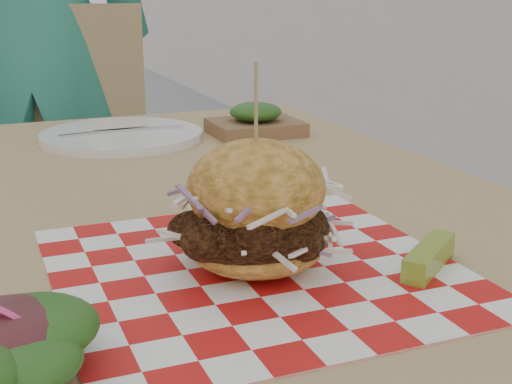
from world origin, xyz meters
The scene contains 8 objects.
diner centered at (0.16, 1.40, 0.88)m, with size 0.64×0.42×1.75m, color #308B72.
patio_table centered at (0.22, 0.21, 0.67)m, with size 0.80×1.20×0.75m.
patio_chair centered at (0.24, 1.24, 0.55)m, with size 0.50×0.50×0.95m.
paper_liner centered at (0.22, -0.01, 0.75)m, with size 0.36×0.36×0.00m, color red.
sandwich centered at (0.22, -0.01, 0.80)m, with size 0.17×0.17×0.19m.
pickle_spear centered at (0.37, -0.07, 0.76)m, with size 0.10×0.02×0.02m, color olive.
place_setting centered at (0.22, 0.60, 0.76)m, with size 0.27×0.27×0.02m.
kraft_tray centered at (0.45, 0.55, 0.77)m, with size 0.15×0.12×0.06m.
Camera 1 is at (-0.01, -0.57, 1.01)m, focal length 50.00 mm.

